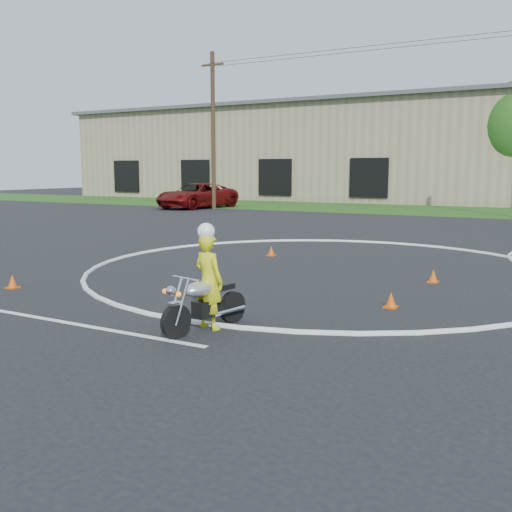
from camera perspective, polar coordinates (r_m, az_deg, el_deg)
The scene contains 8 objects.
ground at distance 12.22m, azimuth 1.52°, elevation -3.46°, with size 120.00×120.00×0.00m, color black.
grass_strip at distance 38.12m, azimuth 20.43°, elevation 4.20°, with size 120.00×10.00×0.02m, color #1E4714.
course_markings at distance 15.56m, azimuth 16.10°, elevation -1.17°, with size 19.05×19.05×0.12m.
primary_motorcycle at distance 9.14m, azimuth -5.22°, elevation -4.70°, with size 0.74×1.74×0.93m.
rider_primary_grp at distance 9.17m, azimuth -4.77°, elevation -2.22°, with size 0.64×0.49×1.72m.
pickup_grp at distance 39.27m, azimuth -5.93°, elevation 6.03°, with size 3.75×6.49×1.70m.
traffic_cones at distance 14.36m, azimuth 23.88°, elevation -1.84°, with size 17.55×13.28×0.30m.
warehouse at distance 55.82m, azimuth 3.86°, elevation 10.18°, with size 41.00×17.00×8.30m.
Camera 1 is at (5.45, -10.64, 2.54)m, focal length 40.00 mm.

